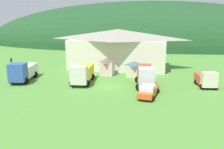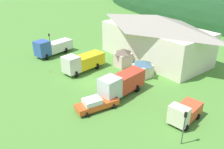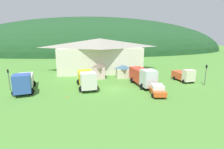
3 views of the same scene
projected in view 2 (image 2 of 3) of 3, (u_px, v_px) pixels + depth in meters
ground_plane at (92, 83)px, 36.16m from camera, size 200.00×200.00×0.00m
depot_building at (155, 37)px, 43.65m from camera, size 21.14×10.58×8.13m
play_shed_cream at (143, 68)px, 37.59m from camera, size 2.92×2.48×2.75m
play_shed_pink at (123, 57)px, 41.19m from camera, size 2.43×2.75×3.20m
box_truck_blue at (52, 47)px, 46.10m from camera, size 4.14×8.05×3.32m
flatbed_truck_yellow at (82, 62)px, 39.29m from camera, size 3.78×7.64×3.19m
tow_truck_silver at (121, 83)px, 32.08m from camera, size 3.59×7.56×3.35m
light_truck_cream at (184, 112)px, 26.95m from camera, size 3.04×4.94×2.59m
service_pickup_orange at (96, 104)px, 29.31m from camera, size 2.84×5.61×1.66m
traffic_light_west at (50, 40)px, 48.09m from camera, size 0.20×0.32×3.59m
traffic_light_east at (184, 125)px, 23.05m from camera, size 0.20×0.32×3.84m
traffic_cone_near_pickup at (50, 72)px, 39.54m from camera, size 0.36×0.36×0.57m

